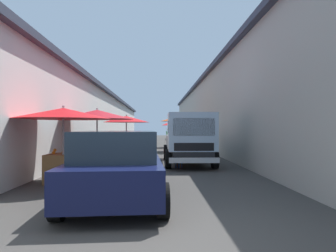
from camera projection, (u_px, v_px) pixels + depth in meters
ground at (155, 153)px, 17.36m from camera, size 90.00×90.00×0.00m
building_left_whitewash at (51, 119)px, 19.39m from camera, size 49.80×7.50×4.22m
building_right_concrete at (257, 112)px, 19.88m from camera, size 49.80×7.50×5.25m
fruit_stall_near_left at (63, 124)px, 7.94m from camera, size 2.64×2.64×2.14m
fruit_stall_far_right at (127, 126)px, 13.91m from camera, size 2.20×2.20×2.18m
fruit_stall_mid_lane at (96, 119)px, 11.33m from camera, size 2.82×2.82×2.31m
fruit_stall_far_left at (175, 126)px, 22.92m from camera, size 2.15×2.15×2.29m
fruit_stall_near_right at (180, 123)px, 18.98m from camera, size 2.47×2.47×2.39m
hatchback_car at (118, 165)px, 6.08m from camera, size 3.98×2.07×1.45m
delivery_truck at (190, 140)px, 11.55m from camera, size 4.93×1.98×2.08m
vendor_by_crates at (169, 139)px, 17.48m from camera, size 0.61×0.29×1.54m
vendor_in_shade at (172, 137)px, 20.72m from camera, size 0.52×0.42×1.53m
parked_scooter at (112, 148)px, 15.68m from camera, size 1.69×0.48×1.14m
plastic_stool at (179, 159)px, 11.02m from camera, size 0.30×0.30×0.43m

